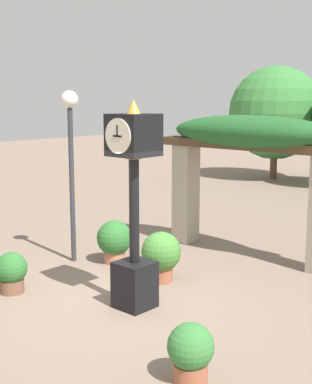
# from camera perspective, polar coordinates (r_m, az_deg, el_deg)

# --- Properties ---
(ground_plane) EXTENTS (60.00, 60.00, 0.00)m
(ground_plane) POSITION_cam_1_polar(r_m,az_deg,el_deg) (8.87, -3.25, -11.68)
(ground_plane) COLOR #7F6B5B
(pedestal_clock) EXTENTS (0.63, 0.68, 3.26)m
(pedestal_clock) POSITION_cam_1_polar(r_m,az_deg,el_deg) (8.21, -2.35, -1.18)
(pedestal_clock) COLOR black
(pedestal_clock) RESTS_ON ground
(pergola) EXTENTS (4.39, 1.06, 2.94)m
(pergola) POSITION_cam_1_polar(r_m,az_deg,el_deg) (11.10, 9.97, 4.46)
(pergola) COLOR #A89E89
(pergola) RESTS_ON ground
(potted_plant_near_left) EXTENTS (0.71, 0.71, 0.86)m
(potted_plant_near_left) POSITION_cam_1_polar(r_m,az_deg,el_deg) (10.78, -4.46, -5.13)
(potted_plant_near_left) COLOR #B26B4C
(potted_plant_near_left) RESTS_ON ground
(potted_plant_near_right) EXTENTS (0.72, 0.72, 0.92)m
(potted_plant_near_right) POSITION_cam_1_polar(r_m,az_deg,el_deg) (9.66, 0.55, -6.64)
(potted_plant_near_right) COLOR #9E563D
(potted_plant_near_right) RESTS_ON ground
(potted_plant_far_left) EXTENTS (0.56, 0.56, 0.71)m
(potted_plant_far_left) POSITION_cam_1_polar(r_m,az_deg,el_deg) (6.49, 3.72, -16.57)
(potted_plant_far_left) COLOR #9E563D
(potted_plant_far_left) RESTS_ON ground
(potted_plant_far_right) EXTENTS (0.54, 0.54, 0.70)m
(potted_plant_far_right) POSITION_cam_1_polar(r_m,az_deg,el_deg) (9.48, -15.17, -8.18)
(potted_plant_far_right) COLOR brown
(potted_plant_far_right) RESTS_ON ground
(lamp_post) EXTENTS (0.34, 0.34, 3.42)m
(lamp_post) POSITION_cam_1_polar(r_m,az_deg,el_deg) (10.65, -9.09, 5.65)
(lamp_post) COLOR #333338
(lamp_post) RESTS_ON ground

